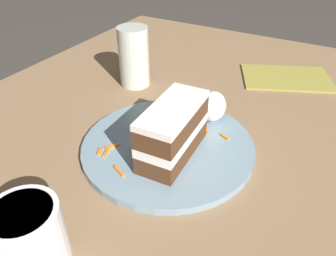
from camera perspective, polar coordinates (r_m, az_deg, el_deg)
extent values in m
plane|color=#38332D|center=(0.54, 6.80, -7.10)|extent=(6.00, 6.00, 0.00)
cube|color=#846647|center=(0.53, 6.94, -5.59)|extent=(1.12, 0.98, 0.04)
cylinder|color=gray|center=(0.51, 0.00, -3.15)|extent=(0.27, 0.27, 0.01)
cube|color=#4C2D19|center=(0.48, 0.81, -3.03)|extent=(0.13, 0.06, 0.03)
cube|color=white|center=(0.47, 0.83, -0.94)|extent=(0.13, 0.06, 0.01)
cube|color=#4C2D19|center=(0.46, 0.86, 1.26)|extent=(0.13, 0.06, 0.03)
cube|color=white|center=(0.44, 0.88, 3.29)|extent=(0.13, 0.06, 0.01)
ellipsoid|color=white|center=(0.55, 7.71, 3.77)|extent=(0.05, 0.04, 0.05)
cylinder|color=orange|center=(0.58, 0.46, 3.03)|extent=(0.06, 0.06, 0.00)
cube|color=orange|center=(0.54, 6.69, -0.34)|extent=(0.02, 0.02, 0.00)
cube|color=orange|center=(0.50, -11.83, -3.98)|extent=(0.02, 0.01, 0.00)
cube|color=orange|center=(0.55, 3.64, 0.54)|extent=(0.01, 0.02, 0.00)
cube|color=orange|center=(0.46, -8.54, -7.41)|extent=(0.01, 0.02, 0.00)
cube|color=orange|center=(0.51, -9.67, -3.13)|extent=(0.02, 0.02, 0.00)
cube|color=orange|center=(0.53, 9.84, -1.51)|extent=(0.01, 0.02, 0.00)
cube|color=orange|center=(0.50, -10.67, -4.16)|extent=(0.02, 0.01, 0.00)
cylinder|color=beige|center=(0.68, -5.96, 12.22)|extent=(0.06, 0.06, 0.12)
cylinder|color=silver|center=(0.70, -5.77, 9.24)|extent=(0.05, 0.05, 0.04)
cylinder|color=white|center=(0.38, -22.97, -17.00)|extent=(0.07, 0.07, 0.08)
cylinder|color=#382314|center=(0.36, -24.17, -13.72)|extent=(0.06, 0.06, 0.01)
cube|color=#9E933D|center=(0.77, 19.91, 8.23)|extent=(0.19, 0.22, 0.00)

